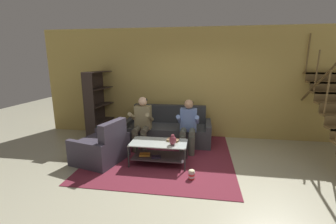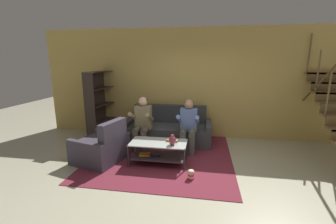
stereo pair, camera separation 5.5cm
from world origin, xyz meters
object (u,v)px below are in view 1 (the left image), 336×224
bookshelf (98,109)px  popcorn_tub (192,175)px  coffee_table (158,149)px  vase (173,140)px  armchair (102,148)px  person_seated_right (188,124)px  couch (168,130)px  person_seated_left (142,121)px  book_stack (173,140)px

bookshelf → popcorn_tub: bookshelf is taller
coffee_table → popcorn_tub: bearing=-37.4°
vase → popcorn_tub: size_ratio=1.12×
vase → bookshelf: size_ratio=0.12×
popcorn_tub → armchair: bearing=165.7°
bookshelf → person_seated_right: bearing=-14.2°
couch → bookshelf: 1.99m
coffee_table → popcorn_tub: coffee_table is taller
bookshelf → vase: bearing=-34.1°
person_seated_left → popcorn_tub: size_ratio=6.65×
coffee_table → bookshelf: bearing=143.9°
person_seated_left → popcorn_tub: (1.24, -1.32, -0.58)m
couch → vase: bearing=-77.9°
book_stack → popcorn_tub: 0.87m
book_stack → bookshelf: (-2.21, 1.28, 0.29)m
coffee_table → book_stack: bearing=23.1°
person_seated_right → popcorn_tub: 1.44m
bookshelf → popcorn_tub: size_ratio=9.69×
coffee_table → vase: vase is taller
person_seated_left → bookshelf: size_ratio=0.69×
book_stack → popcorn_tub: size_ratio=1.40×
couch → coffee_table: size_ratio=1.91×
bookshelf → book_stack: bearing=-30.1°
couch → popcorn_tub: size_ratio=11.76×
coffee_table → popcorn_tub: size_ratio=6.15×
couch → coffee_table: bearing=-90.3°
person_seated_left → book_stack: person_seated_left is taller
person_seated_right → armchair: (-1.74, -0.83, -0.37)m
armchair → coffee_table: bearing=2.7°
book_stack → person_seated_right: bearing=68.1°
person_seated_right → popcorn_tub: size_ratio=6.47×
vase → popcorn_tub: vase is taller
vase → bookshelf: (-2.24, 1.51, 0.21)m
book_stack → person_seated_left: bearing=141.5°
popcorn_tub → person_seated_right: bearing=96.7°
armchair → popcorn_tub: armchair is taller
bookshelf → popcorn_tub: 3.34m
coffee_table → book_stack: 0.36m
person_seated_right → person_seated_left: bearing=179.8°
coffee_table → bookshelf: bookshelf is taller
person_seated_left → armchair: bearing=-128.0°
couch → person_seated_left: 0.84m
vase → bookshelf: bearing=145.9°
vase → book_stack: size_ratio=0.80×
person_seated_left → coffee_table: person_seated_left is taller
couch → bookshelf: bearing=177.2°
person_seated_right → armchair: size_ratio=1.05×
book_stack → armchair: (-1.48, -0.18, -0.19)m
coffee_table → vase: size_ratio=5.48×
person_seated_right → armchair: person_seated_right is taller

